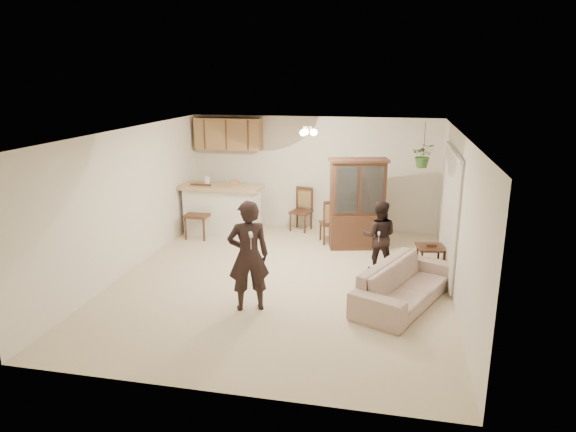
% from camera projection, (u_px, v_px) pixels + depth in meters
% --- Properties ---
extents(floor, '(6.50, 6.50, 0.00)m').
position_uv_depth(floor, '(282.00, 281.00, 8.70)').
color(floor, beige).
rests_on(floor, ground).
extents(ceiling, '(5.50, 6.50, 0.02)m').
position_uv_depth(ceiling, '(282.00, 132.00, 8.03)').
color(ceiling, silver).
rests_on(ceiling, wall_back).
extents(wall_back, '(5.50, 0.02, 2.50)m').
position_uv_depth(wall_back, '(314.00, 173.00, 11.43)').
color(wall_back, silver).
rests_on(wall_back, ground).
extents(wall_front, '(5.50, 0.02, 2.50)m').
position_uv_depth(wall_front, '(215.00, 287.00, 5.30)').
color(wall_front, silver).
rests_on(wall_front, ground).
extents(wall_left, '(0.02, 6.50, 2.50)m').
position_uv_depth(wall_left, '(128.00, 201.00, 8.91)').
color(wall_left, silver).
rests_on(wall_left, ground).
extents(wall_right, '(0.02, 6.50, 2.50)m').
position_uv_depth(wall_right, '(458.00, 219.00, 7.82)').
color(wall_right, silver).
rests_on(wall_right, ground).
extents(breakfast_bar, '(1.60, 0.55, 1.00)m').
position_uv_depth(breakfast_bar, '(223.00, 212.00, 11.15)').
color(breakfast_bar, silver).
rests_on(breakfast_bar, floor).
extents(bar_top, '(1.75, 0.70, 0.08)m').
position_uv_depth(bar_top, '(222.00, 187.00, 11.00)').
color(bar_top, tan).
rests_on(bar_top, breakfast_bar).
extents(upper_cabinets, '(1.50, 0.34, 0.70)m').
position_uv_depth(upper_cabinets, '(228.00, 134.00, 11.41)').
color(upper_cabinets, brown).
rests_on(upper_cabinets, wall_back).
extents(vertical_blinds, '(0.06, 2.30, 2.10)m').
position_uv_depth(vertical_blinds, '(449.00, 213.00, 8.72)').
color(vertical_blinds, beige).
rests_on(vertical_blinds, wall_right).
extents(ceiling_fixture, '(0.36, 0.36, 0.20)m').
position_uv_depth(ceiling_fixture, '(307.00, 131.00, 9.15)').
color(ceiling_fixture, '#FBE0BC').
rests_on(ceiling_fixture, ceiling).
extents(hanging_plant, '(0.43, 0.37, 0.48)m').
position_uv_depth(hanging_plant, '(423.00, 155.00, 10.02)').
color(hanging_plant, '#315722').
rests_on(hanging_plant, ceiling).
extents(plant_cord, '(0.01, 0.01, 0.65)m').
position_uv_depth(plant_cord, '(425.00, 139.00, 9.93)').
color(plant_cord, black).
rests_on(plant_cord, ceiling).
extents(sofa, '(1.44, 2.01, 0.73)m').
position_uv_depth(sofa, '(405.00, 280.00, 7.76)').
color(sofa, beige).
rests_on(sofa, floor).
extents(adult, '(0.77, 0.65, 1.80)m').
position_uv_depth(adult, '(248.00, 252.00, 7.42)').
color(adult, black).
rests_on(adult, floor).
extents(child, '(0.66, 0.52, 1.35)m').
position_uv_depth(child, '(379.00, 234.00, 8.99)').
color(child, black).
rests_on(child, floor).
extents(china_hutch, '(1.22, 0.70, 1.80)m').
position_uv_depth(china_hutch, '(357.00, 205.00, 10.14)').
color(china_hutch, '#371D14').
rests_on(china_hutch, floor).
extents(side_table, '(0.54, 0.54, 0.57)m').
position_uv_depth(side_table, '(430.00, 260.00, 8.92)').
color(side_table, '#371D14').
rests_on(side_table, floor).
extents(chair_bar, '(0.51, 0.51, 1.13)m').
position_uv_depth(chair_bar, '(198.00, 223.00, 10.93)').
color(chair_bar, '#371D14').
rests_on(chair_bar, floor).
extents(chair_hutch_left, '(0.51, 0.51, 0.96)m').
position_uv_depth(chair_hutch_left, '(301.00, 219.00, 11.45)').
color(chair_hutch_left, '#371D14').
rests_on(chair_hutch_left, floor).
extents(chair_hutch_right, '(0.53, 0.53, 0.92)m').
position_uv_depth(chair_hutch_right, '(330.00, 230.00, 10.63)').
color(chair_hutch_right, '#371D14').
rests_on(chair_hutch_right, floor).
extents(controller_adult, '(0.10, 0.15, 0.04)m').
position_uv_depth(controller_adult, '(251.00, 235.00, 6.95)').
color(controller_adult, white).
rests_on(controller_adult, adult).
extents(controller_child, '(0.03, 0.11, 0.03)m').
position_uv_depth(controller_child, '(379.00, 233.00, 8.68)').
color(controller_child, white).
rests_on(controller_child, child).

